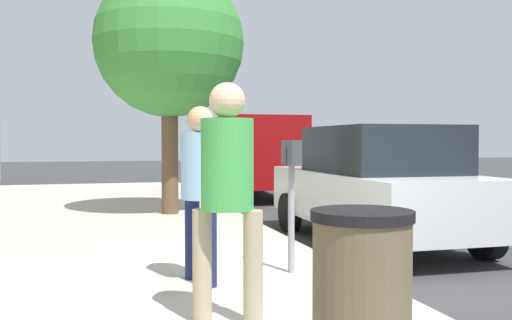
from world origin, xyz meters
TOP-DOWN VIEW (x-y plane):
  - ground_plane at (0.00, 0.00)m, footprint 80.00×80.00m
  - sidewalk_slab at (0.00, 3.00)m, footprint 28.00×6.00m
  - parking_meter at (0.27, 0.70)m, footprint 0.36×0.12m
  - pedestrian_at_meter at (0.11, 1.71)m, footprint 0.52×0.38m
  - pedestrian_bystander at (-1.19, 1.74)m, footprint 0.40×0.51m
  - parked_sedan_near at (2.26, -1.35)m, footprint 4.42×2.01m
  - parked_van_far at (9.91, -1.35)m, footprint 5.25×2.22m
  - street_tree at (5.56, 1.32)m, footprint 2.87×2.87m
  - trash_bin at (-2.47, 1.25)m, footprint 0.59×0.59m

SIDE VIEW (x-z plane):
  - ground_plane at x=0.00m, z-range 0.00..0.00m
  - sidewalk_slab at x=0.00m, z-range 0.00..0.15m
  - trash_bin at x=-2.47m, z-range 0.15..1.16m
  - parked_sedan_near at x=2.26m, z-range 0.01..1.78m
  - parking_meter at x=0.27m, z-range 0.46..1.87m
  - pedestrian_at_meter at x=0.11m, z-range 0.30..2.05m
  - pedestrian_bystander at x=-1.19m, z-range 0.33..2.18m
  - parked_van_far at x=9.91m, z-range 0.17..2.35m
  - street_tree at x=5.56m, z-range 1.06..5.79m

